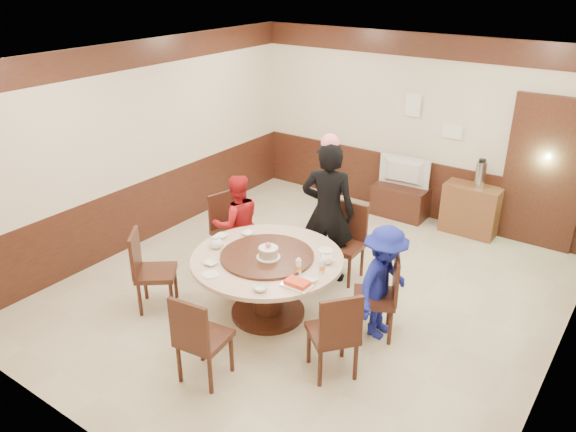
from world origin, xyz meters
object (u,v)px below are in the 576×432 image
Objects in this scene: shrimp_platter at (297,284)px; tv_stand at (400,201)px; side_cabinet at (471,210)px; thermos at (480,175)px; person_blue at (384,283)px; person_standing at (328,212)px; person_red at (237,224)px; birthday_cake at (268,252)px; television at (403,172)px; banquet_table at (267,274)px.

tv_stand is at bearing 98.62° from shrimp_platter.
side_cabinet is at bearing 1.55° from tv_stand.
person_blue is at bearing -90.05° from thermos.
person_standing is 1.18m from person_red.
television reaches higher than birthday_cake.
person_blue reaches higher than shrimp_platter.
birthday_cake reaches higher than side_cabinet.
shrimp_platter is at bearing 142.98° from person_blue.
side_cabinet is at bearing 81.77° from shrimp_platter.
television is at bearing 89.16° from banquet_table.
television is (0.00, 3.46, -0.11)m from birthday_cake.
television is (0.05, 3.42, 0.20)m from banquet_table.
person_blue is 3.25m from tv_stand.
person_red is at bearing -109.51° from tv_stand.
person_blue reaches higher than tv_stand.
birthday_cake is at bearing 66.99° from person_standing.
person_red is 2.18m from person_blue.
thermos is (0.07, 0.00, 0.56)m from side_cabinet.
person_blue is 3.05m from thermos.
thermos reaches higher than tv_stand.
banquet_table is 1.99× the size of tv_stand.
shrimp_platter reaches higher than tv_stand.
person_red is 4.42× the size of shrimp_platter.
shrimp_platter reaches higher than side_cabinet.
shrimp_platter is at bearing -99.21° from thermos.
thermos reaches higher than side_cabinet.
banquet_table is 3.68m from thermos.
person_red reaches higher than television.
person_standing reaches higher than banquet_table.
person_standing reaches higher than tv_stand.
side_cabinet is at bearing 71.41° from banquet_table.
side_cabinet is (2.11, 2.84, -0.29)m from person_red.
tv_stand is at bearing 24.20° from person_blue.
person_standing reaches higher than person_blue.
person_blue is 0.96m from shrimp_platter.
person_standing is at bearing 61.01° from person_blue.
person_red is 1.20m from birthday_cake.
person_blue is 1.58× the size of television.
thermos is (1.18, 0.03, 0.69)m from tv_stand.
person_red reaches higher than banquet_table.
person_red is 1.56× the size of tv_stand.
person_standing reaches higher than person_red.
person_red is 1.63× the size of television.
shrimp_platter is 3.81m from thermos.
shrimp_platter is at bearing -98.23° from side_cabinet.
side_cabinet is 2.11× the size of thermos.
tv_stand is 1.06× the size of side_cabinet.
shrimp_platter is 3.77m from television.
person_blue is 3.05m from side_cabinet.
person_red is at bearing -126.56° from side_cabinet.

